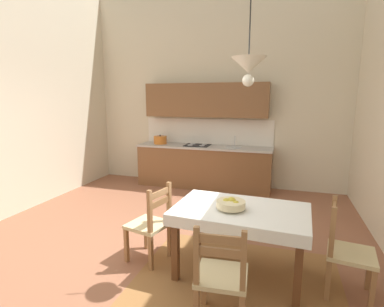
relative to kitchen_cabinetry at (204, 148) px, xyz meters
name	(u,v)px	position (x,y,z in m)	size (l,w,h in m)	color
ground_plane	(153,258)	(0.16, -2.97, -0.91)	(6.03, 7.08, 0.10)	#935B42
wall_back	(216,88)	(0.16, 0.33, 1.24)	(6.03, 0.12, 4.20)	beige
area_rug	(237,278)	(1.23, -3.16, -0.85)	(2.10, 1.60, 0.01)	#936236
kitchen_cabinetry	(204,148)	(0.00, 0.00, 0.00)	(2.86, 0.63, 2.20)	brown
dining_table	(240,220)	(1.23, -3.06, -0.24)	(1.44, 0.95, 0.75)	brown
dining_chair_camera_side	(221,277)	(1.19, -3.85, -0.41)	(0.46, 0.46, 0.93)	#D1BC89
dining_chair_tv_side	(151,225)	(0.19, -3.08, -0.41)	(0.51, 0.51, 0.93)	#D1BC89
dining_chair_window_side	(346,252)	(2.25, -3.08, -0.41)	(0.48, 0.48, 0.93)	#D1BC89
fruit_bowl	(231,204)	(1.13, -3.12, -0.04)	(0.30, 0.30, 0.12)	beige
pendant_lamp	(249,66)	(1.28, -3.20, 1.32)	(0.32, 0.32, 0.80)	black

